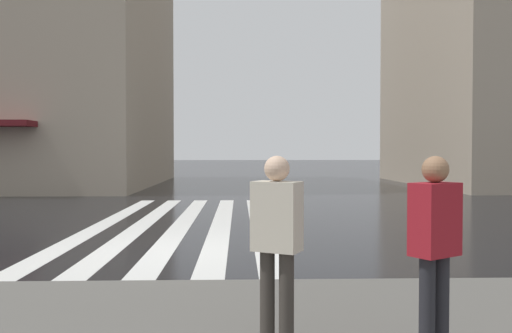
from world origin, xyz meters
TOP-DOWN VIEW (x-y plane):
  - ground_plane at (0.00, 0.00)m, footprint 220.00×220.00m
  - zebra_crossing at (4.00, 0.12)m, footprint 13.00×4.50m
  - pedestrian_in_red_jacket at (-5.84, -2.94)m, footprint 0.42×0.47m
  - pedestrian_approaching_kerb at (-5.59, -1.66)m, footprint 0.40×0.47m

SIDE VIEW (x-z plane):
  - ground_plane at x=0.00m, z-range 0.00..0.00m
  - zebra_crossing at x=4.00m, z-range 0.00..0.01m
  - pedestrian_in_red_jacket at x=-5.84m, z-range 0.30..1.98m
  - pedestrian_approaching_kerb at x=-5.59m, z-range 0.30..1.98m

